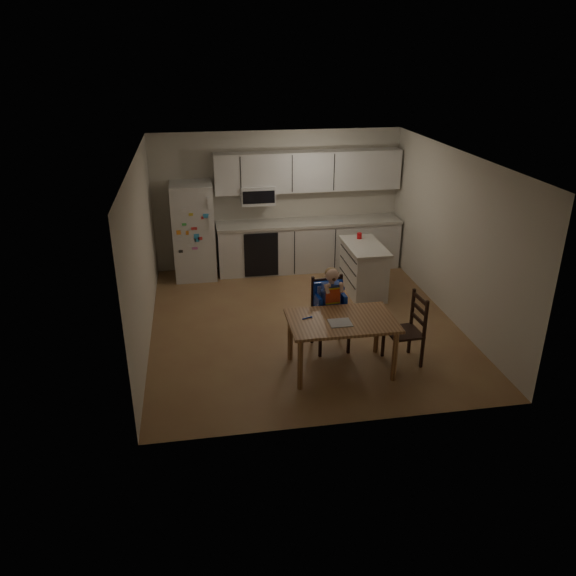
# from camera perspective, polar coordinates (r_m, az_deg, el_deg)

# --- Properties ---
(room) EXTENTS (4.52, 5.01, 2.51)m
(room) POSITION_cam_1_polar(r_m,az_deg,el_deg) (8.47, 1.00, 5.50)
(room) COLOR #8D5E3E
(room) RESTS_ON ground
(refrigerator) EXTENTS (0.72, 0.70, 1.70)m
(refrigerator) POSITION_cam_1_polar(r_m,az_deg,el_deg) (10.05, -9.56, 5.71)
(refrigerator) COLOR silver
(refrigerator) RESTS_ON ground
(kitchen_run) EXTENTS (3.37, 0.62, 2.15)m
(kitchen_run) POSITION_cam_1_polar(r_m,az_deg,el_deg) (10.32, 1.94, 6.66)
(kitchen_run) COLOR silver
(kitchen_run) RESTS_ON ground
(kitchen_island) EXTENTS (0.59, 1.13, 0.84)m
(kitchen_island) POSITION_cam_1_polar(r_m,az_deg,el_deg) (9.48, 7.67, 1.98)
(kitchen_island) COLOR silver
(kitchen_island) RESTS_ON ground
(red_cup) EXTENTS (0.08, 0.08, 0.10)m
(red_cup) POSITION_cam_1_polar(r_m,az_deg,el_deg) (9.63, 7.26, 5.29)
(red_cup) COLOR red
(red_cup) RESTS_ON kitchen_island
(dining_table) EXTENTS (1.34, 0.86, 0.72)m
(dining_table) POSITION_cam_1_polar(r_m,az_deg,el_deg) (7.08, 5.47, -3.90)
(dining_table) COLOR brown
(dining_table) RESTS_ON ground
(napkin) EXTENTS (0.27, 0.24, 0.01)m
(napkin) POSITION_cam_1_polar(r_m,az_deg,el_deg) (6.94, 5.32, -3.54)
(napkin) COLOR #B7B7BC
(napkin) RESTS_ON dining_table
(toddler_spoon) EXTENTS (0.12, 0.06, 0.02)m
(toddler_spoon) POSITION_cam_1_polar(r_m,az_deg,el_deg) (7.02, 1.90, -3.07)
(toddler_spoon) COLOR #1032AE
(toddler_spoon) RESTS_ON dining_table
(chair_booster) EXTENTS (0.47, 0.47, 1.18)m
(chair_booster) POSITION_cam_1_polar(r_m,az_deg,el_deg) (7.57, 4.29, -1.17)
(chair_booster) COLOR black
(chair_booster) RESTS_ON ground
(chair_side) EXTENTS (0.45, 0.45, 0.95)m
(chair_side) POSITION_cam_1_polar(r_m,az_deg,el_deg) (7.45, 12.40, -3.66)
(chair_side) COLOR black
(chair_side) RESTS_ON ground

